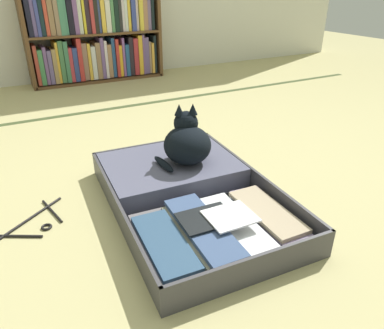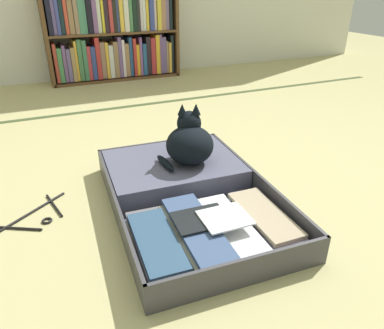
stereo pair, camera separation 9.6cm
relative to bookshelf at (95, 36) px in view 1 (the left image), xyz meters
The scene contains 6 objects.
ground_plane 2.30m from the bookshelf, 94.49° to the right, with size 10.00×10.00×0.00m, color tan.
tatami_border 1.00m from the bookshelf, 101.13° to the right, with size 4.80×0.05×0.00m.
bookshelf is the anchor object (origin of this frame).
open_suitcase 2.32m from the bookshelf, 96.05° to the right, with size 0.67×0.98×0.11m.
black_cat 2.16m from the bookshelf, 94.31° to the right, with size 0.28×0.28×0.26m.
clothes_hanger 2.35m from the bookshelf, 111.31° to the right, with size 0.29×0.26×0.01m.
Camera 1 is at (-0.66, -1.22, 0.85)m, focal length 33.97 mm.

